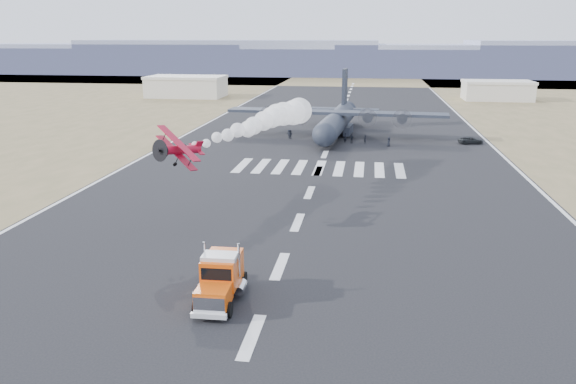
% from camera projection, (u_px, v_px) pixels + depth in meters
% --- Properties ---
extents(ground, '(500.00, 500.00, 0.00)m').
position_uv_depth(ground, '(252.00, 337.00, 37.49)').
color(ground, black).
rests_on(ground, ground).
extents(scrub_far, '(500.00, 80.00, 0.00)m').
position_uv_depth(scrub_far, '(355.00, 79.00, 256.64)').
color(scrub_far, brown).
rests_on(scrub_far, ground).
extents(runway_markings, '(60.00, 260.00, 0.01)m').
position_uv_depth(runway_markings, '(325.00, 154.00, 94.66)').
color(runway_markings, silver).
rests_on(runway_markings, ground).
extents(ridge_seg_a, '(150.00, 50.00, 13.00)m').
position_uv_depth(ridge_seg_a, '(3.00, 59.00, 310.52)').
color(ridge_seg_a, '#868DAA').
rests_on(ridge_seg_a, ground).
extents(ridge_seg_b, '(150.00, 50.00, 15.00)m').
position_uv_depth(ridge_seg_b, '(114.00, 58.00, 301.23)').
color(ridge_seg_b, '#868DAA').
rests_on(ridge_seg_b, ground).
extents(ridge_seg_c, '(150.00, 50.00, 17.00)m').
position_uv_depth(ridge_seg_c, '(232.00, 57.00, 291.95)').
color(ridge_seg_c, '#868DAA').
rests_on(ridge_seg_c, ground).
extents(ridge_seg_d, '(150.00, 50.00, 13.00)m').
position_uv_depth(ridge_seg_d, '(357.00, 62.00, 283.48)').
color(ridge_seg_d, '#868DAA').
rests_on(ridge_seg_d, ground).
extents(ridge_seg_e, '(150.00, 50.00, 15.00)m').
position_uv_depth(ridge_seg_e, '(491.00, 60.00, 274.19)').
color(ridge_seg_e, '#868DAA').
rests_on(ridge_seg_e, ground).
extents(hangar_left, '(24.50, 14.50, 6.70)m').
position_uv_depth(hangar_left, '(186.00, 86.00, 181.94)').
color(hangar_left, beige).
rests_on(hangar_left, ground).
extents(hangar_right, '(20.50, 12.50, 5.90)m').
position_uv_depth(hangar_right, '(497.00, 90.00, 173.23)').
color(hangar_right, beige).
rests_on(hangar_right, ground).
extents(semi_truck, '(2.93, 8.27, 3.71)m').
position_uv_depth(semi_truck, '(221.00, 277.00, 42.29)').
color(semi_truck, black).
rests_on(semi_truck, ground).
extents(aerobatic_biplane, '(5.48, 5.74, 4.28)m').
position_uv_depth(aerobatic_biplane, '(179.00, 150.00, 56.28)').
color(aerobatic_biplane, red).
extents(smoke_trail, '(9.68, 29.95, 3.88)m').
position_uv_depth(smoke_trail, '(281.00, 115.00, 78.66)').
color(smoke_trail, white).
extents(transport_aircraft, '(43.19, 35.52, 12.46)m').
position_uv_depth(transport_aircraft, '(337.00, 119.00, 112.19)').
color(transport_aircraft, '#222633').
rests_on(transport_aircraft, ground).
extents(support_vehicle, '(4.82, 2.93, 1.25)m').
position_uv_depth(support_vehicle, '(471.00, 140.00, 103.87)').
color(support_vehicle, black).
rests_on(support_vehicle, ground).
extents(crew_a, '(0.66, 0.71, 1.55)m').
position_uv_depth(crew_a, '(365.00, 139.00, 104.02)').
color(crew_a, black).
rests_on(crew_a, ground).
extents(crew_b, '(0.97, 0.92, 1.71)m').
position_uv_depth(crew_b, '(290.00, 134.00, 108.81)').
color(crew_b, black).
rests_on(crew_b, ground).
extents(crew_c, '(1.16, 0.74, 1.66)m').
position_uv_depth(crew_c, '(289.00, 134.00, 109.51)').
color(crew_c, black).
rests_on(crew_c, ground).
extents(crew_d, '(1.08, 0.72, 1.68)m').
position_uv_depth(crew_d, '(352.00, 139.00, 104.38)').
color(crew_d, black).
rests_on(crew_d, ground).
extents(crew_e, '(0.62, 0.88, 1.67)m').
position_uv_depth(crew_e, '(389.00, 142.00, 101.28)').
color(crew_e, black).
rests_on(crew_e, ground).
extents(crew_f, '(1.60, 1.45, 1.77)m').
position_uv_depth(crew_f, '(317.00, 135.00, 107.49)').
color(crew_f, black).
rests_on(crew_f, ground).
extents(crew_g, '(0.78, 0.82, 1.75)m').
position_uv_depth(crew_g, '(345.00, 138.00, 105.27)').
color(crew_g, black).
rests_on(crew_g, ground).
extents(crew_h, '(0.89, 0.98, 1.72)m').
position_uv_depth(crew_h, '(339.00, 134.00, 108.81)').
color(crew_h, black).
rests_on(crew_h, ground).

